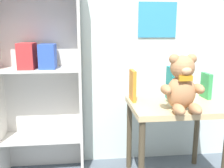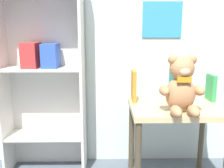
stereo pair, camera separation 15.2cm
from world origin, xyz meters
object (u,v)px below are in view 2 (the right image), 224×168
book_standing_orange (134,86)px  book_standing_green (211,88)px  book_standing_teal (173,85)px  display_table (175,118)px  teddy_bear (181,86)px  bookshelf_side (43,57)px

book_standing_orange → book_standing_green: bearing=0.4°
book_standing_teal → book_standing_green: size_ratio=1.28×
display_table → teddy_bear: size_ratio=1.74×
display_table → book_standing_orange: bearing=158.0°
bookshelf_side → book_standing_green: size_ratio=8.67×
display_table → teddy_bear: (-0.01, -0.14, 0.25)m
teddy_bear → book_standing_green: teddy_bear is taller
teddy_bear → book_standing_orange: teddy_bear is taller
book_standing_teal → bookshelf_side: bearing=172.0°
bookshelf_side → book_standing_teal: (0.93, -0.15, -0.18)m
book_standing_orange → book_standing_teal: book_standing_teal is taller
teddy_bear → book_standing_green: 0.39m
book_standing_orange → bookshelf_side: bearing=168.6°
bookshelf_side → display_table: 1.04m
bookshelf_side → display_table: bearing=-14.8°
book_standing_green → bookshelf_side: bearing=172.6°
bookshelf_side → book_standing_green: 1.22m
book_standing_orange → book_standing_green: size_ratio=1.17×
bookshelf_side → teddy_bear: size_ratio=4.59×
bookshelf_side → teddy_bear: bearing=-22.9°
bookshelf_side → book_standing_teal: bearing=-9.4°
book_standing_teal → book_standing_orange: bearing=177.4°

